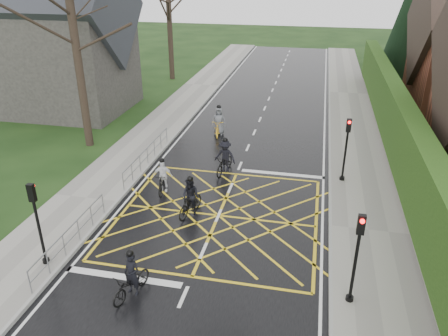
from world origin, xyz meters
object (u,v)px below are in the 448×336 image
at_px(cyclist_back, 190,200).
at_px(cyclist_mid, 225,160).
at_px(cyclist_rear, 132,281).
at_px(cyclist_lead, 219,124).
at_px(cyclist_front, 163,179).

xyz_separation_m(cyclist_back, cyclist_mid, (0.55, 4.25, 0.01)).
distance_m(cyclist_rear, cyclist_lead, 14.42).
bearing_deg(cyclist_back, cyclist_mid, 97.97).
bearing_deg(cyclist_back, cyclist_lead, 110.95).
distance_m(cyclist_rear, cyclist_mid, 9.40).
bearing_deg(cyclist_mid, cyclist_rear, -85.74).
bearing_deg(cyclist_back, cyclist_rear, -79.70).
relative_size(cyclist_mid, cyclist_lead, 1.00).
distance_m(cyclist_rear, cyclist_back, 5.12).
bearing_deg(cyclist_front, cyclist_rear, -86.21).
height_order(cyclist_rear, cyclist_back, cyclist_back).
relative_size(cyclist_rear, cyclist_front, 1.07).
bearing_deg(cyclist_lead, cyclist_front, -103.18).
bearing_deg(cyclist_rear, cyclist_front, 118.38).
xyz_separation_m(cyclist_back, cyclist_front, (-1.80, 1.66, -0.06)).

